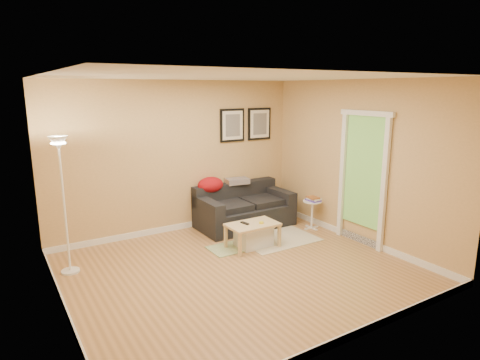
{
  "coord_description": "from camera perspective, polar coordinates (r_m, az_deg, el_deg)",
  "views": [
    {
      "loc": [
        -2.79,
        -4.53,
        2.46
      ],
      "look_at": [
        0.55,
        0.85,
        1.05
      ],
      "focal_mm": 30.9,
      "sensor_mm": 36.0,
      "label": 1
    }
  ],
  "objects": [
    {
      "name": "baseboard_front",
      "position": [
        4.47,
        14.22,
        -20.44
      ],
      "size": [
        4.5,
        0.02,
        0.1
      ],
      "primitive_type": "cube",
      "color": "white",
      "rests_on": "ground"
    },
    {
      "name": "book_stack",
      "position": [
        7.41,
        10.09,
        -2.57
      ],
      "size": [
        0.23,
        0.28,
        0.08
      ],
      "primitive_type": null,
      "rotation": [
        0.0,
        0.0,
        0.23
      ],
      "color": "#4A38A8",
      "rests_on": "side_table"
    },
    {
      "name": "storage_bin",
      "position": [
        6.61,
        1.89,
        -7.72
      ],
      "size": [
        0.55,
        0.4,
        0.34
      ],
      "primitive_type": null,
      "color": "white",
      "rests_on": "ground"
    },
    {
      "name": "wall_back",
      "position": [
        7.19,
        -8.6,
        3.13
      ],
      "size": [
        4.5,
        0.0,
        4.5
      ],
      "primitive_type": "plane",
      "rotation": [
        1.57,
        0.0,
        0.0
      ],
      "color": "tan",
      "rests_on": "ground"
    },
    {
      "name": "framed_print_right",
      "position": [
        7.92,
        2.68,
        7.76
      ],
      "size": [
        0.5,
        0.04,
        0.6
      ],
      "primitive_type": null,
      "color": "black",
      "rests_on": "wall_back"
    },
    {
      "name": "red_throw",
      "position": [
        7.4,
        -4.09,
        -0.67
      ],
      "size": [
        0.48,
        0.36,
        0.28
      ],
      "primitive_type": null,
      "color": "#A50F1A",
      "rests_on": "sofa"
    },
    {
      "name": "wall_left",
      "position": [
        4.71,
        -24.25,
        -2.84
      ],
      "size": [
        0.0,
        4.0,
        4.0
      ],
      "primitive_type": "plane",
      "rotation": [
        1.57,
        0.0,
        1.57
      ],
      "color": "tan",
      "rests_on": "ground"
    },
    {
      "name": "green_runner",
      "position": [
        6.58,
        -1.18,
        -9.34
      ],
      "size": [
        0.7,
        0.5,
        0.01
      ],
      "primitive_type": "cube",
      "color": "#668C4C",
      "rests_on": "ground"
    },
    {
      "name": "doorway",
      "position": [
        6.79,
        16.5,
        -0.17
      ],
      "size": [
        0.12,
        1.01,
        2.13
      ],
      "primitive_type": null,
      "color": "white",
      "rests_on": "ground"
    },
    {
      "name": "baseboard_back",
      "position": [
        7.49,
        -8.25,
        -6.35
      ],
      "size": [
        4.5,
        0.02,
        0.1
      ],
      "primitive_type": "cube",
      "color": "white",
      "rests_on": "ground"
    },
    {
      "name": "ceiling",
      "position": [
        5.32,
        -0.21,
        14.07
      ],
      "size": [
        4.5,
        4.5,
        0.0
      ],
      "primitive_type": "plane",
      "rotation": [
        3.14,
        0.0,
        0.0
      ],
      "color": "white",
      "rests_on": "wall_back"
    },
    {
      "name": "floor_lamp",
      "position": [
        5.94,
        -23.07,
        -3.82
      ],
      "size": [
        0.24,
        0.24,
        1.88
      ],
      "primitive_type": null,
      "color": "white",
      "rests_on": "ground"
    },
    {
      "name": "remote_control",
      "position": [
        6.46,
        0.67,
        -5.98
      ],
      "size": [
        0.08,
        0.17,
        0.02
      ],
      "primitive_type": "cube",
      "rotation": [
        0.0,
        0.0,
        0.17
      ],
      "color": "black",
      "rests_on": "coffee_table"
    },
    {
      "name": "area_rug",
      "position": [
        6.96,
        5.34,
        -8.15
      ],
      "size": [
        1.25,
        0.85,
        0.01
      ],
      "primitive_type": "cube",
      "color": "beige",
      "rests_on": "ground"
    },
    {
      "name": "floor",
      "position": [
        5.86,
        -0.19,
        -12.26
      ],
      "size": [
        4.5,
        4.5,
        0.0
      ],
      "primitive_type": "plane",
      "color": "#B1804C",
      "rests_on": "ground"
    },
    {
      "name": "baseboard_left",
      "position": [
        5.16,
        -22.85,
        -16.35
      ],
      "size": [
        0.02,
        4.0,
        0.1
      ],
      "primitive_type": "cube",
      "color": "white",
      "rests_on": "ground"
    },
    {
      "name": "sofa",
      "position": [
        7.48,
        0.67,
        -3.63
      ],
      "size": [
        1.7,
        0.9,
        0.75
      ],
      "primitive_type": null,
      "color": "black",
      "rests_on": "ground"
    },
    {
      "name": "tape_roll",
      "position": [
        6.47,
        2.96,
        -5.91
      ],
      "size": [
        0.07,
        0.07,
        0.03
      ],
      "primitive_type": "cylinder",
      "color": "yellow",
      "rests_on": "coffee_table"
    },
    {
      "name": "plaid_throw",
      "position": [
        7.65,
        -0.4,
        -0.14
      ],
      "size": [
        0.45,
        0.32,
        0.1
      ],
      "primitive_type": null,
      "rotation": [
        0.0,
        0.0,
        -0.14
      ],
      "color": "tan",
      "rests_on": "sofa"
    },
    {
      "name": "baseboard_right",
      "position": [
        7.18,
        15.34,
        -7.52
      ],
      "size": [
        0.02,
        4.0,
        0.1
      ],
      "primitive_type": "cube",
      "color": "white",
      "rests_on": "ground"
    },
    {
      "name": "wall_right",
      "position": [
        6.87,
        16.0,
        2.35
      ],
      "size": [
        0.0,
        4.0,
        4.0
      ],
      "primitive_type": "plane",
      "rotation": [
        1.57,
        0.0,
        -1.57
      ],
      "color": "tan",
      "rests_on": "ground"
    },
    {
      "name": "framed_print_left",
      "position": [
        7.6,
        -1.09,
        7.57
      ],
      "size": [
        0.5,
        0.04,
        0.6
      ],
      "primitive_type": null,
      "color": "black",
      "rests_on": "wall_back"
    },
    {
      "name": "coffee_table",
      "position": [
        6.54,
        1.75,
        -7.68
      ],
      "size": [
        0.84,
        0.57,
        0.4
      ],
      "primitive_type": null,
      "rotation": [
        0.0,
        0.0,
        -0.11
      ],
      "color": "#D4B781",
      "rests_on": "ground"
    },
    {
      "name": "side_table",
      "position": [
        7.5,
        9.91,
        -4.73
      ],
      "size": [
        0.34,
        0.34,
        0.51
      ],
      "primitive_type": null,
      "color": "white",
      "rests_on": "ground"
    },
    {
      "name": "wall_front",
      "position": [
        3.94,
        15.3,
        -5.02
      ],
      "size": [
        4.5,
        0.0,
        4.5
      ],
      "primitive_type": "plane",
      "rotation": [
        -1.57,
        0.0,
        0.0
      ],
      "color": "tan",
      "rests_on": "ground"
    }
  ]
}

